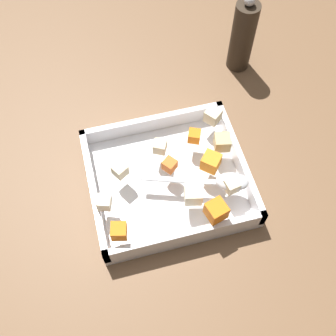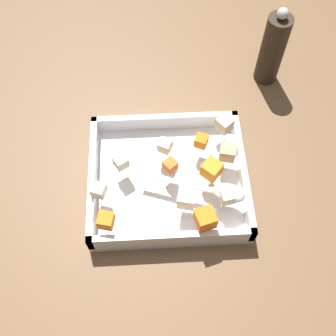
% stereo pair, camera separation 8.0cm
% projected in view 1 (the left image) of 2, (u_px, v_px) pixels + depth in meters
% --- Properties ---
extents(ground_plane, '(4.00, 4.00, 0.00)m').
position_uv_depth(ground_plane, '(173.00, 180.00, 0.86)').
color(ground_plane, brown).
extents(baking_dish, '(0.31, 0.27, 0.05)m').
position_uv_depth(baking_dish, '(168.00, 180.00, 0.84)').
color(baking_dish, silver).
rests_on(baking_dish, ground_plane).
extents(carrot_chunk_corner_sw, '(0.03, 0.03, 0.02)m').
position_uv_depth(carrot_chunk_corner_sw, '(170.00, 167.00, 0.80)').
color(carrot_chunk_corner_sw, orange).
rests_on(carrot_chunk_corner_sw, baking_dish).
extents(carrot_chunk_rim_edge, '(0.04, 0.04, 0.03)m').
position_uv_depth(carrot_chunk_rim_edge, '(216.00, 211.00, 0.74)').
color(carrot_chunk_rim_edge, orange).
rests_on(carrot_chunk_rim_edge, baking_dish).
extents(carrot_chunk_heap_side, '(0.03, 0.03, 0.03)m').
position_uv_depth(carrot_chunk_heap_side, '(119.00, 231.00, 0.73)').
color(carrot_chunk_heap_side, orange).
rests_on(carrot_chunk_heap_side, baking_dish).
extents(carrot_chunk_near_left, '(0.03, 0.03, 0.02)m').
position_uv_depth(carrot_chunk_near_left, '(194.00, 136.00, 0.83)').
color(carrot_chunk_near_left, orange).
rests_on(carrot_chunk_near_left, baking_dish).
extents(carrot_chunk_corner_se, '(0.05, 0.05, 0.03)m').
position_uv_depth(carrot_chunk_corner_se, '(211.00, 162.00, 0.80)').
color(carrot_chunk_corner_se, orange).
rests_on(carrot_chunk_corner_se, baking_dish).
extents(potato_chunk_near_spoon, '(0.03, 0.03, 0.02)m').
position_uv_depth(potato_chunk_near_spoon, '(160.00, 147.00, 0.82)').
color(potato_chunk_near_spoon, beige).
rests_on(potato_chunk_near_spoon, baking_dish).
extents(potato_chunk_center, '(0.03, 0.03, 0.02)m').
position_uv_depth(potato_chunk_center, '(232.00, 186.00, 0.77)').
color(potato_chunk_center, beige).
rests_on(potato_chunk_center, baking_dish).
extents(potato_chunk_heap_top, '(0.04, 0.04, 0.03)m').
position_uv_depth(potato_chunk_heap_top, '(193.00, 194.00, 0.76)').
color(potato_chunk_heap_top, beige).
rests_on(potato_chunk_heap_top, baking_dish).
extents(potato_chunk_back_center, '(0.04, 0.04, 0.03)m').
position_uv_depth(potato_chunk_back_center, '(222.00, 142.00, 0.82)').
color(potato_chunk_back_center, tan).
rests_on(potato_chunk_back_center, baking_dish).
extents(potato_chunk_mid_left, '(0.03, 0.03, 0.02)m').
position_uv_depth(potato_chunk_mid_left, '(120.00, 170.00, 0.79)').
color(potato_chunk_mid_left, beige).
rests_on(potato_chunk_mid_left, baking_dish).
extents(potato_chunk_corner_ne, '(0.04, 0.04, 0.03)m').
position_uv_depth(potato_chunk_corner_ne, '(213.00, 116.00, 0.85)').
color(potato_chunk_corner_ne, beige).
rests_on(potato_chunk_corner_ne, baking_dish).
extents(parsnip_chunk_far_left, '(0.03, 0.03, 0.02)m').
position_uv_depth(parsnip_chunk_far_left, '(104.00, 202.00, 0.76)').
color(parsnip_chunk_far_left, beige).
rests_on(parsnip_chunk_far_left, baking_dish).
extents(serving_spoon, '(0.20, 0.09, 0.02)m').
position_uv_depth(serving_spoon, '(225.00, 181.00, 0.78)').
color(serving_spoon, silver).
rests_on(serving_spoon, baking_dish).
extents(pepper_mill, '(0.05, 0.05, 0.20)m').
position_uv_depth(pepper_mill, '(243.00, 36.00, 0.94)').
color(pepper_mill, '#2D2319').
rests_on(pepper_mill, ground_plane).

